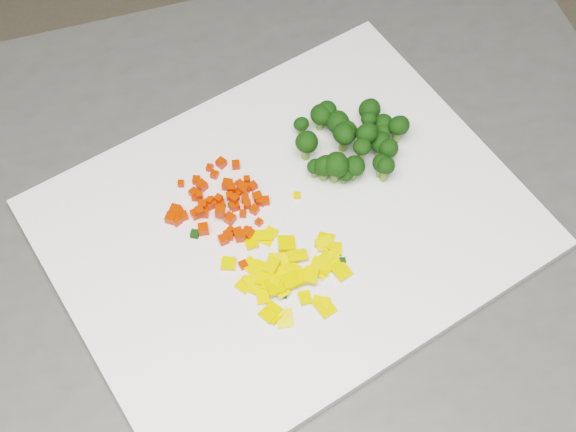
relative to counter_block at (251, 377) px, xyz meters
name	(u,v)px	position (x,y,z in m)	size (l,w,h in m)	color
counter_block	(251,377)	(0.00, 0.00, 0.00)	(0.88, 0.62, 0.90)	#424240
cutting_board	(288,224)	(0.05, -0.02, 0.46)	(0.44, 0.34, 0.01)	white
carrot_pile	(215,198)	(-0.01, 0.02, 0.48)	(0.10, 0.10, 0.03)	red
pepper_pile	(286,273)	(0.02, -0.08, 0.47)	(0.11, 0.11, 0.02)	#E7AA0C
broccoli_pile	(356,134)	(0.14, 0.02, 0.49)	(0.12, 0.12, 0.05)	black
carrot_cube_0	(248,232)	(0.01, -0.02, 0.47)	(0.01, 0.01, 0.01)	red
carrot_cube_1	(266,201)	(0.04, 0.00, 0.47)	(0.01, 0.01, 0.01)	red
carrot_cube_2	(229,196)	(0.00, 0.02, 0.47)	(0.01, 0.01, 0.01)	red
carrot_cube_3	(254,210)	(0.02, 0.00, 0.47)	(0.01, 0.01, 0.01)	red
carrot_cube_4	(219,202)	(-0.01, 0.02, 0.47)	(0.01, 0.01, 0.01)	red
carrot_cube_5	(199,211)	(-0.03, 0.01, 0.47)	(0.01, 0.01, 0.01)	red
carrot_cube_6	(248,188)	(0.03, 0.02, 0.47)	(0.01, 0.01, 0.01)	red
carrot_cube_7	(210,168)	(0.00, 0.06, 0.46)	(0.01, 0.01, 0.01)	red
carrot_cube_8	(200,195)	(-0.02, 0.03, 0.47)	(0.01, 0.01, 0.01)	red
carrot_cube_9	(196,180)	(-0.02, 0.05, 0.47)	(0.01, 0.01, 0.01)	red
carrot_cube_10	(204,212)	(-0.02, 0.02, 0.47)	(0.01, 0.01, 0.01)	red
carrot_cube_11	(209,201)	(-0.01, 0.02, 0.47)	(0.01, 0.01, 0.01)	red
carrot_cube_12	(232,188)	(0.01, 0.03, 0.47)	(0.01, 0.01, 0.01)	red
carrot_cube_13	(211,203)	(-0.01, 0.02, 0.47)	(0.01, 0.01, 0.01)	red
carrot_cube_14	(253,186)	(0.03, 0.02, 0.47)	(0.01, 0.01, 0.01)	red
carrot_cube_15	(177,211)	(-0.05, 0.03, 0.47)	(0.01, 0.01, 0.01)	red
carrot_cube_16	(247,204)	(0.02, 0.01, 0.47)	(0.01, 0.01, 0.01)	red
carrot_cube_17	(220,211)	(-0.01, 0.01, 0.47)	(0.01, 0.01, 0.01)	red
carrot_cube_18	(242,186)	(0.02, 0.03, 0.47)	(0.01, 0.01, 0.01)	red
carrot_cube_19	(237,193)	(0.01, 0.02, 0.46)	(0.01, 0.01, 0.01)	red
carrot_cube_20	(221,163)	(0.01, 0.06, 0.47)	(0.01, 0.01, 0.01)	red
carrot_cube_21	(240,236)	(0.00, -0.02, 0.47)	(0.01, 0.01, 0.01)	red
carrot_cube_22	(230,219)	(0.00, 0.00, 0.47)	(0.01, 0.01, 0.01)	red
carrot_cube_23	(247,180)	(0.03, 0.03, 0.46)	(0.01, 0.01, 0.01)	red
carrot_cube_24	(202,205)	(-0.02, 0.02, 0.47)	(0.01, 0.01, 0.01)	red
carrot_cube_25	(243,189)	(0.02, 0.02, 0.47)	(0.01, 0.01, 0.01)	red
carrot_cube_26	(223,239)	(-0.02, -0.02, 0.47)	(0.01, 0.01, 0.01)	red
carrot_cube_27	(194,193)	(-0.02, 0.04, 0.47)	(0.01, 0.01, 0.01)	red
carrot_cube_28	(227,234)	(-0.01, -0.02, 0.47)	(0.01, 0.01, 0.01)	red
carrot_cube_29	(227,185)	(0.01, 0.04, 0.47)	(0.01, 0.01, 0.01)	red
carrot_cube_30	(235,206)	(0.01, 0.01, 0.47)	(0.01, 0.01, 0.01)	red
carrot_cube_31	(240,183)	(0.02, 0.03, 0.46)	(0.01, 0.01, 0.01)	red
carrot_cube_32	(202,186)	(-0.01, 0.04, 0.47)	(0.01, 0.01, 0.01)	red
carrot_cube_33	(196,214)	(-0.03, 0.02, 0.47)	(0.01, 0.01, 0.01)	red
carrot_cube_34	(235,199)	(0.01, 0.01, 0.47)	(0.01, 0.01, 0.01)	red
carrot_cube_35	(199,213)	(-0.03, 0.02, 0.47)	(0.01, 0.01, 0.01)	red
carrot_cube_36	(248,233)	(0.01, -0.02, 0.47)	(0.01, 0.01, 0.01)	red
carrot_cube_37	(261,201)	(0.03, 0.00, 0.47)	(0.01, 0.01, 0.01)	red
carrot_cube_38	(171,218)	(-0.06, 0.02, 0.47)	(0.01, 0.01, 0.01)	red
carrot_cube_39	(243,214)	(0.01, 0.00, 0.46)	(0.01, 0.01, 0.01)	red
carrot_cube_40	(195,197)	(-0.02, 0.04, 0.46)	(0.01, 0.01, 0.01)	red
carrot_cube_41	(245,199)	(0.02, 0.01, 0.47)	(0.01, 0.01, 0.01)	red
carrot_cube_42	(219,198)	(-0.01, 0.02, 0.47)	(0.01, 0.01, 0.01)	red
carrot_cube_43	(236,165)	(0.03, 0.05, 0.47)	(0.01, 0.01, 0.01)	red
carrot_cube_44	(231,230)	(-0.01, -0.01, 0.46)	(0.01, 0.01, 0.01)	red
carrot_cube_45	(203,229)	(-0.03, 0.00, 0.47)	(0.01, 0.01, 0.01)	red
carrot_cube_46	(214,175)	(0.00, 0.05, 0.47)	(0.01, 0.01, 0.01)	red
carrot_cube_47	(178,214)	(-0.05, 0.02, 0.47)	(0.01, 0.01, 0.01)	red
carrot_cube_48	(181,184)	(-0.03, 0.06, 0.46)	(0.01, 0.01, 0.01)	red
carrot_cube_49	(238,233)	(0.00, -0.02, 0.47)	(0.01, 0.01, 0.01)	red
carrot_cube_50	(184,216)	(-0.04, 0.02, 0.47)	(0.01, 0.01, 0.01)	red
carrot_cube_51	(257,197)	(0.03, 0.01, 0.47)	(0.01, 0.01, 0.01)	red
carrot_cube_52	(233,206)	(0.01, 0.01, 0.47)	(0.01, 0.01, 0.01)	red
carrot_cube_53	(221,205)	(0.00, 0.02, 0.47)	(0.01, 0.01, 0.01)	red
carrot_cube_54	(175,210)	(-0.05, 0.03, 0.47)	(0.01, 0.01, 0.01)	red
carrot_cube_55	(230,236)	(-0.01, -0.02, 0.46)	(0.01, 0.01, 0.01)	red
carrot_cube_56	(259,222)	(0.02, -0.02, 0.46)	(0.01, 0.01, 0.01)	red
carrot_cube_57	(176,221)	(-0.05, 0.02, 0.47)	(0.01, 0.01, 0.01)	red
pepper_chunk_0	(319,264)	(0.06, -0.08, 0.46)	(0.01, 0.01, 0.00)	#E7AA0C
pepper_chunk_1	(245,285)	(-0.02, -0.07, 0.46)	(0.02, 0.01, 0.00)	#E7AA0C
pepper_chunk_2	(279,260)	(0.02, -0.06, 0.46)	(0.02, 0.01, 0.00)	#E7AA0C
pepper_chunk_3	(253,284)	(-0.01, -0.07, 0.46)	(0.02, 0.01, 0.00)	#E7AA0C
pepper_chunk_4	(280,288)	(0.01, -0.09, 0.47)	(0.02, 0.01, 0.00)	#E7AA0C
pepper_chunk_5	(287,244)	(0.04, -0.05, 0.46)	(0.02, 0.02, 0.00)	#E7AA0C
pepper_chunk_6	(325,241)	(0.07, -0.06, 0.46)	(0.02, 0.02, 0.00)	#E7AA0C
pepper_chunk_7	(280,278)	(0.02, -0.08, 0.46)	(0.01, 0.02, 0.00)	#E7AA0C
pepper_chunk_8	(325,244)	(0.07, -0.06, 0.46)	(0.02, 0.01, 0.00)	#E7AA0C
pepper_chunk_9	(282,274)	(0.02, -0.08, 0.46)	(0.02, 0.02, 0.00)	#E7AA0C
pepper_chunk_10	(305,298)	(0.03, -0.11, 0.46)	(0.01, 0.01, 0.00)	#E7AA0C
pepper_chunk_11	(261,269)	(0.00, -0.06, 0.46)	(0.02, 0.02, 0.00)	#E7AA0C
pepper_chunk_12	(325,308)	(0.04, -0.12, 0.46)	(0.02, 0.01, 0.00)	#E7AA0C
pepper_chunk_13	(336,249)	(0.08, -0.07, 0.46)	(0.01, 0.01, 0.00)	#E7AA0C
pepper_chunk_14	(298,256)	(0.04, -0.07, 0.47)	(0.02, 0.01, 0.00)	#E7AA0C
pepper_chunk_15	(252,286)	(-0.01, -0.07, 0.46)	(0.01, 0.01, 0.00)	#E7AA0C
pepper_chunk_16	(290,284)	(0.02, -0.09, 0.46)	(0.01, 0.02, 0.00)	#E7AA0C
pepper_chunk_17	(311,275)	(0.04, -0.09, 0.47)	(0.01, 0.02, 0.00)	#E7AA0C
pepper_chunk_18	(251,242)	(0.01, -0.03, 0.46)	(0.01, 0.01, 0.00)	#E7AA0C
pepper_chunk_19	(272,283)	(0.01, -0.08, 0.47)	(0.02, 0.02, 0.00)	#E7AA0C
pepper_chunk_20	(285,318)	(0.00, -0.12, 0.46)	(0.02, 0.01, 0.00)	#E7AA0C
pepper_chunk_21	(301,277)	(0.03, -0.09, 0.47)	(0.02, 0.02, 0.00)	#E7AA0C
pepper_chunk_22	(326,258)	(0.06, -0.08, 0.46)	(0.01, 0.01, 0.00)	#E7AA0C
pepper_chunk_23	(228,264)	(-0.02, -0.04, 0.46)	(0.01, 0.01, 0.00)	#E7AA0C
pepper_chunk_24	(275,286)	(0.01, -0.09, 0.47)	(0.02, 0.02, 0.00)	#E7AA0C
pepper_chunk_25	(271,312)	(-0.01, -0.11, 0.46)	(0.02, 0.01, 0.00)	#E7AA0C
pepper_chunk_26	(263,297)	(-0.01, -0.09, 0.46)	(0.01, 0.01, 0.00)	#E7AA0C
pepper_chunk_27	(271,266)	(0.01, -0.07, 0.47)	(0.02, 0.01, 0.00)	#E7AA0C
pepper_chunk_28	(263,236)	(0.02, -0.03, 0.46)	(0.02, 0.01, 0.00)	#E7AA0C
pepper_chunk_29	(320,270)	(0.05, -0.09, 0.46)	(0.01, 0.02, 0.00)	#E7AA0C
pepper_chunk_30	(326,267)	(0.06, -0.09, 0.46)	(0.02, 0.01, 0.00)	#E7AA0C
pepper_chunk_31	(290,281)	(0.02, -0.09, 0.47)	(0.02, 0.01, 0.00)	#E7AA0C
pepper_chunk_32	(341,270)	(0.07, -0.09, 0.46)	(0.02, 0.01, 0.00)	#E7AA0C
pepper_chunk_33	(250,265)	(0.00, -0.05, 0.46)	(0.01, 0.01, 0.00)	#E7AA0C
pepper_chunk_34	(275,317)	(0.00, -0.11, 0.46)	(0.01, 0.01, 0.00)	#E7AA0C
pepper_chunk_35	(262,278)	(0.00, -0.07, 0.47)	(0.01, 0.01, 0.00)	#E7AA0C
pepper_chunk_36	(265,281)	(0.00, -0.07, 0.46)	(0.02, 0.01, 0.00)	#E7AA0C
pepper_chunk_37	(321,302)	(0.04, -0.12, 0.46)	(0.02, 0.01, 0.00)	#E7AA0C
pepper_chunk_38	(333,261)	(0.07, -0.08, 0.46)	(0.02, 0.01, 0.00)	#E7AA0C
pepper_chunk_39	(269,236)	(0.02, -0.03, 0.46)	(0.02, 0.01, 0.00)	#E7AA0C
pepper_chunk_40	(292,268)	(0.03, -0.07, 0.46)	(0.01, 0.01, 0.00)	#E7AA0C
broccoli_floret_0	(354,170)	(0.13, -0.01, 0.48)	(0.03, 0.03, 0.03)	black
broccoli_floret_1	(383,134)	(0.17, 0.02, 0.47)	(0.02, 0.02, 0.02)	black
broccoli_floret_2	(365,138)	(0.15, 0.02, 0.49)	(0.03, 0.03, 0.03)	black
broccoli_floret_3	(368,122)	(0.16, 0.03, 0.49)	(0.02, 0.02, 0.02)	black
broccoli_floret_4	(301,127)	(0.10, 0.07, 0.47)	(0.02, 0.02, 0.02)	black
broccoli_floret_5	(320,119)	(0.12, 0.06, 0.48)	(0.03, 0.03, 0.03)	black
broccoli_floret_6	(385,171)	(0.15, -0.02, 0.48)	(0.02, 0.02, 0.03)	black
broccoli_floret_7	(361,151)	(0.14, 0.01, 0.49)	(0.02, 0.02, 0.03)	black
broccoli_floret_8	(387,153)	(0.17, 0.00, 0.48)	(0.03, 0.03, 0.03)	black
broccoli_floret_9	(337,126)	(0.14, 0.05, 0.48)	(0.03, 0.03, 0.03)	black
broccoli_floret_10	(324,170)	(0.10, 0.01, 0.48)	(0.03, 0.03, 0.03)	black
broccoli_floret_11	(306,147)	(0.09, 0.04, 0.48)	(0.03, 0.03, 0.04)	black
broccoli_floret_12	(369,112)	(0.17, 0.05, 0.48)	(0.03, 0.03, 0.03)	black
broccoli_floret_13	(397,131)	(0.19, 0.02, 0.48)	(0.03, 0.03, 0.03)	black
broccoli_floret_14	(326,114)	(0.13, 0.07, 0.48)	(0.03, 0.03, 0.03)	black
broccoli_floret_15	(380,146)	(0.16, 0.01, 0.48)	(0.03, 0.03, 0.03)	black
broccoli_floret_16	(335,169)	(0.11, 0.00, 0.48)	(0.03, 0.03, 0.04)	black
broccoli_floret_17	(382,126)	(0.18, 0.03, 0.47)	(0.03, 0.03, 0.03)	black
broccoli_floret_18	(315,169)	(0.09, 0.01, 0.47)	(0.02, 0.02, 0.02)	black
broccoli_floret_19	(344,138)	(0.13, 0.03, 0.48)	(0.04, 0.04, 0.04)	black
broccoli_floret_20	(344,175)	(0.12, -0.01, 0.47)	(0.02, 0.02, 0.02)	black
broccoli_floret_21	(380,168)	(0.15, -0.01, 0.48)	(0.02, 0.02, 0.03)	black
broccoli_floret_22	(343,139)	(0.13, 0.02, 0.49)	(0.03, 0.03, 0.03)	black
stray_bit_0	(228,218)	(0.00, 0.00, 0.46)	(0.01, 0.01, 0.00)	black
stray_bit_1	(323,176)	(0.10, 0.01, 0.46)	(0.01, 0.01, 0.00)	black
stray_bit_2	(230,205)	(0.00, 0.01, 0.46)	(0.00, 0.00, 0.00)	black
stray_bit_3	(346,173)	(0.12, 0.00, 0.46)	(0.01, 0.01, 0.00)	#E7AA0C
stray_bit_4	(297,195)	(0.07, 0.00, 0.46)	(0.01, 0.01, 0.00)	#E7AA0C
stray_bit_5	(249,282)	(-0.01, -0.07, 0.46)	(0.01, 0.01, 0.00)	red
stray_bit_6	(283,294)	(0.01, -0.09, 0.46)	(0.01, 0.01, 0.00)	black
stray_bit_7	(343,260)	(0.08, -0.09, 0.46)	(0.01, 0.01, 0.00)	black
stray_bit_8	(335,173)	(0.11, 0.01, 0.46)	(0.01, 0.01, 0.00)	#E7AA0C
stray_bit_9	(288,291)	(0.02, -0.09, 0.46)	(0.00, 0.00, 0.00)	#E7AA0C
stray_bit_10	(195,234)	(-0.04, 0.00, 0.46)	(0.01, 0.01, 0.01)	black
stray_bit_11	(243,265)	(-0.01, -0.05, 0.46)	(0.01, 0.01, 0.01)	red
stray_bit_12	(256,211)	(0.02, 0.00, 0.46)	(0.00, 0.00, 0.00)	red
stray_bit_13	(257,262)	(0.00, -0.05, 0.46)	(0.00, 0.00, 0.00)	red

